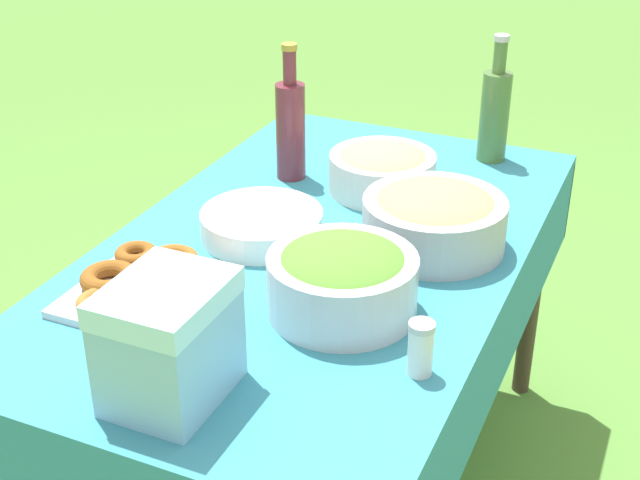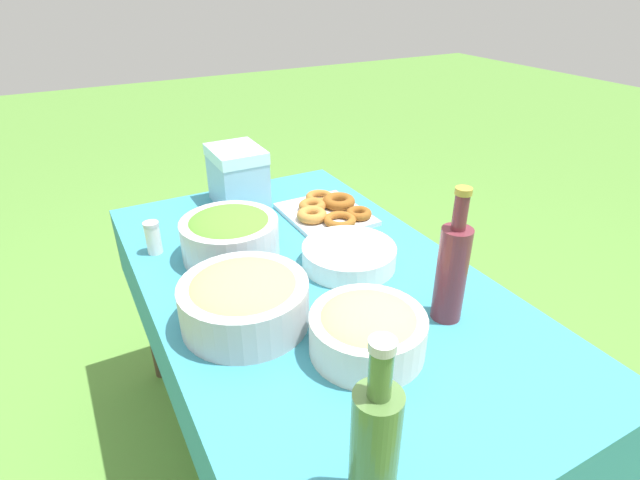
{
  "view_description": "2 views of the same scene",
  "coord_description": "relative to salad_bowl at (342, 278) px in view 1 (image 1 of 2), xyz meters",
  "views": [
    {
      "loc": [
        1.56,
        0.7,
        1.66
      ],
      "look_at": [
        0.06,
        0.03,
        0.8
      ],
      "focal_mm": 50.0,
      "sensor_mm": 36.0,
      "label": 1
    },
    {
      "loc": [
        -1.03,
        0.54,
        1.51
      ],
      "look_at": [
        0.04,
        -0.04,
        0.84
      ],
      "focal_mm": 28.0,
      "sensor_mm": 36.0,
      "label": 2
    }
  ],
  "objects": [
    {
      "name": "picnic_table",
      "position": [
        -0.23,
        -0.16,
        -0.17
      ],
      "size": [
        1.48,
        0.86,
        0.75
      ],
      "color": "teal",
      "rests_on": "ground_plane"
    },
    {
      "name": "salad_bowl",
      "position": [
        0.0,
        0.0,
        0.0
      ],
      "size": [
        0.29,
        0.29,
        0.14
      ],
      "color": "silver",
      "rests_on": "picnic_table"
    },
    {
      "name": "pasta_bowl",
      "position": [
        -0.55,
        -0.12,
        -0.01
      ],
      "size": [
        0.26,
        0.26,
        0.11
      ],
      "color": "silver",
      "rests_on": "picnic_table"
    },
    {
      "name": "donut_platter",
      "position": [
        0.1,
        -0.38,
        -0.05
      ],
      "size": [
        0.33,
        0.28,
        0.05
      ],
      "color": "silver",
      "rests_on": "picnic_table"
    },
    {
      "name": "plate_stack",
      "position": [
        -0.21,
        -0.28,
        -0.04
      ],
      "size": [
        0.27,
        0.27,
        0.06
      ],
      "color": "white",
      "rests_on": "picnic_table"
    },
    {
      "name": "olive_oil_bottle",
      "position": [
        -0.85,
        0.07,
        0.06
      ],
      "size": [
        0.08,
        0.08,
        0.33
      ],
      "color": "#4C7238",
      "rests_on": "picnic_table"
    },
    {
      "name": "wine_bottle",
      "position": [
        -0.53,
        -0.36,
        0.06
      ],
      "size": [
        0.07,
        0.07,
        0.34
      ],
      "color": "maroon",
      "rests_on": "picnic_table"
    },
    {
      "name": "bread_bowl",
      "position": [
        -0.32,
        0.08,
        -0.0
      ],
      "size": [
        0.31,
        0.31,
        0.13
      ],
      "color": "#B2B7BC",
      "rests_on": "picnic_table"
    },
    {
      "name": "cooler_box",
      "position": [
        0.35,
        -0.16,
        0.03
      ],
      "size": [
        0.21,
        0.17,
        0.21
      ],
      "color": "#8CC6E5",
      "rests_on": "picnic_table"
    },
    {
      "name": "salt_shaker",
      "position": [
        0.13,
        0.2,
        -0.02
      ],
      "size": [
        0.05,
        0.05,
        0.1
      ],
      "color": "white",
      "rests_on": "picnic_table"
    }
  ]
}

